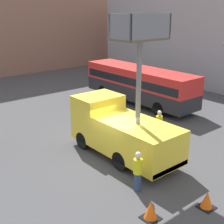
# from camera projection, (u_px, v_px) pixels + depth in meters

# --- Properties ---
(ground_plane) EXTENTS (120.00, 120.00, 0.00)m
(ground_plane) POSITION_uv_depth(u_px,v_px,m) (113.00, 160.00, 16.17)
(ground_plane) COLOR #424244
(utility_truck) EXTENTS (2.47, 6.38, 7.30)m
(utility_truck) POSITION_uv_depth(u_px,v_px,m) (122.00, 128.00, 16.26)
(utility_truck) COLOR yellow
(utility_truck) RESTS_ON ground_plane
(city_bus) EXTENTS (2.56, 10.52, 2.90)m
(city_bus) POSITION_uv_depth(u_px,v_px,m) (139.00, 83.00, 25.32)
(city_bus) COLOR #232328
(city_bus) RESTS_ON ground_plane
(road_worker_near_truck) EXTENTS (0.38, 0.38, 1.83)m
(road_worker_near_truck) POSITION_uv_depth(u_px,v_px,m) (138.00, 171.00, 13.25)
(road_worker_near_truck) COLOR navy
(road_worker_near_truck) RESTS_ON ground_plane
(road_worker_directing) EXTENTS (0.38, 0.38, 1.87)m
(road_worker_directing) POSITION_uv_depth(u_px,v_px,m) (159.00, 126.00, 18.30)
(road_worker_directing) COLOR navy
(road_worker_directing) RESTS_ON ground_plane
(traffic_cone_near_truck) EXTENTS (0.62, 0.62, 0.71)m
(traffic_cone_near_truck) POSITION_uv_depth(u_px,v_px,m) (207.00, 200.00, 12.27)
(traffic_cone_near_truck) COLOR black
(traffic_cone_near_truck) RESTS_ON ground_plane
(traffic_cone_mid_road) EXTENTS (0.66, 0.66, 0.75)m
(traffic_cone_mid_road) POSITION_uv_depth(u_px,v_px,m) (151.00, 210.00, 11.63)
(traffic_cone_mid_road) COLOR black
(traffic_cone_mid_road) RESTS_ON ground_plane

